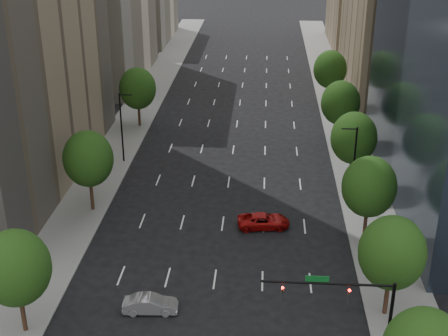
# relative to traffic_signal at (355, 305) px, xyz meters

# --- Properties ---
(sidewalk_left) EXTENTS (6.00, 200.00, 0.15)m
(sidewalk_left) POSITION_rel_traffic_signal_xyz_m (-26.03, 30.00, -5.10)
(sidewalk_left) COLOR slate
(sidewalk_left) RESTS_ON ground
(sidewalk_right) EXTENTS (6.00, 200.00, 0.15)m
(sidewalk_right) POSITION_rel_traffic_signal_xyz_m (4.97, 30.00, -5.10)
(sidewalk_right) COLOR slate
(sidewalk_right) RESTS_ON ground
(filler_right) EXTENTS (14.00, 26.00, 16.00)m
(filler_right) POSITION_rel_traffic_signal_xyz_m (14.47, 103.00, 2.83)
(filler_right) COLOR #8C7759
(filler_right) RESTS_ON ground
(tree_right_1) EXTENTS (5.20, 5.20, 8.75)m
(tree_right_1) POSITION_rel_traffic_signal_xyz_m (3.47, 6.00, 0.58)
(tree_right_1) COLOR #382316
(tree_right_1) RESTS_ON ground
(tree_right_2) EXTENTS (5.20, 5.20, 8.61)m
(tree_right_2) POSITION_rel_traffic_signal_xyz_m (3.47, 18.00, 0.43)
(tree_right_2) COLOR #382316
(tree_right_2) RESTS_ON ground
(tree_right_3) EXTENTS (5.20, 5.20, 8.89)m
(tree_right_3) POSITION_rel_traffic_signal_xyz_m (3.47, 30.00, 0.72)
(tree_right_3) COLOR #382316
(tree_right_3) RESTS_ON ground
(tree_right_4) EXTENTS (5.20, 5.20, 8.46)m
(tree_right_4) POSITION_rel_traffic_signal_xyz_m (3.47, 44.00, 0.29)
(tree_right_4) COLOR #382316
(tree_right_4) RESTS_ON ground
(tree_right_5) EXTENTS (5.20, 5.20, 8.75)m
(tree_right_5) POSITION_rel_traffic_signal_xyz_m (3.47, 60.00, 0.58)
(tree_right_5) COLOR #382316
(tree_right_5) RESTS_ON ground
(tree_left_0) EXTENTS (5.20, 5.20, 8.75)m
(tree_left_0) POSITION_rel_traffic_signal_xyz_m (-24.53, 2.00, 0.58)
(tree_left_0) COLOR #382316
(tree_left_0) RESTS_ON ground
(tree_left_1) EXTENTS (5.20, 5.20, 8.97)m
(tree_left_1) POSITION_rel_traffic_signal_xyz_m (-24.53, 22.00, 0.79)
(tree_left_1) COLOR #382316
(tree_left_1) RESTS_ON ground
(tree_left_2) EXTENTS (5.20, 5.20, 8.68)m
(tree_left_2) POSITION_rel_traffic_signal_xyz_m (-24.53, 48.00, 0.50)
(tree_left_2) COLOR #382316
(tree_left_2) RESTS_ON ground
(streetlight_rn) EXTENTS (1.70, 0.20, 9.00)m
(streetlight_rn) POSITION_rel_traffic_signal_xyz_m (2.91, 25.00, -0.33)
(streetlight_rn) COLOR black
(streetlight_rn) RESTS_ON ground
(streetlight_ln) EXTENTS (1.70, 0.20, 9.00)m
(streetlight_ln) POSITION_rel_traffic_signal_xyz_m (-23.96, 35.00, -0.33)
(streetlight_ln) COLOR black
(streetlight_ln) RESTS_ON ground
(traffic_signal) EXTENTS (9.12, 0.40, 7.38)m
(traffic_signal) POSITION_rel_traffic_signal_xyz_m (0.00, 0.00, 0.00)
(traffic_signal) COLOR black
(traffic_signal) RESTS_ON ground
(car_silver) EXTENTS (4.52, 1.86, 1.46)m
(car_silver) POSITION_rel_traffic_signal_xyz_m (-15.32, 5.06, -4.44)
(car_silver) COLOR gray
(car_silver) RESTS_ON ground
(car_red_far) EXTENTS (5.52, 3.05, 1.46)m
(car_red_far) POSITION_rel_traffic_signal_xyz_m (-6.36, 19.55, -4.44)
(car_red_far) COLOR #9C0C0B
(car_red_far) RESTS_ON ground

